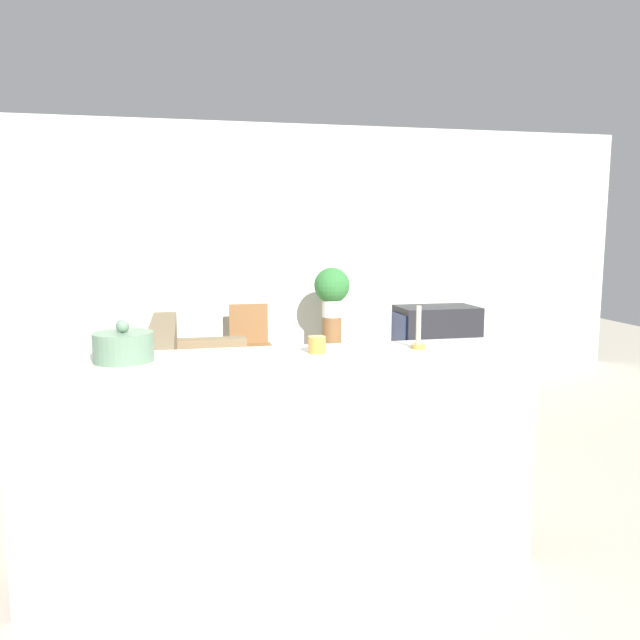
{
  "coord_description": "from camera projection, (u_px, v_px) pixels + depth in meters",
  "views": [
    {
      "loc": [
        -0.44,
        -3.2,
        1.6
      ],
      "look_at": [
        0.67,
        1.87,
        0.85
      ],
      "focal_mm": 35.0,
      "sensor_mm": 36.0,
      "label": 1
    }
  ],
  "objects": [
    {
      "name": "wooden_chair",
      "position": [
        250.0,
        342.0,
        6.33
      ],
      "size": [
        0.44,
        0.44,
        0.85
      ],
      "color": "olive",
      "rests_on": "ground_plane"
    },
    {
      "name": "wall_back",
      "position": [
        226.0,
        254.0,
        6.54
      ],
      "size": [
        9.0,
        0.06,
        2.7
      ],
      "color": "silver",
      "rests_on": "ground_plane"
    },
    {
      "name": "plant_stand",
      "position": [
        332.0,
        351.0,
        6.43
      ],
      "size": [
        0.2,
        0.2,
        0.72
      ],
      "color": "olive",
      "rests_on": "ground_plane"
    },
    {
      "name": "candle_jar",
      "position": [
        317.0,
        345.0,
        2.91
      ],
      "size": [
        0.08,
        0.08,
        0.08
      ],
      "color": "gold",
      "rests_on": "foreground_counter"
    },
    {
      "name": "tv_stand",
      "position": [
        435.0,
        388.0,
        5.37
      ],
      "size": [
        0.73,
        0.6,
        0.51
      ],
      "color": "olive",
      "rests_on": "ground_plane"
    },
    {
      "name": "decorative_bowl",
      "position": [
        123.0,
        346.0,
        2.72
      ],
      "size": [
        0.26,
        0.26,
        0.18
      ],
      "color": "gray",
      "rests_on": "foreground_counter"
    },
    {
      "name": "candlestick",
      "position": [
        418.0,
        335.0,
        3.01
      ],
      "size": [
        0.07,
        0.07,
        0.21
      ],
      "color": "#B7933D",
      "rests_on": "foreground_counter"
    },
    {
      "name": "television",
      "position": [
        436.0,
        333.0,
        5.3
      ],
      "size": [
        0.68,
        0.42,
        0.45
      ],
      "color": "#232328",
      "rests_on": "tv_stand"
    },
    {
      "name": "foreground_counter",
      "position": [
        285.0,
        461.0,
        2.95
      ],
      "size": [
        2.36,
        0.44,
        1.03
      ],
      "color": "beige",
      "rests_on": "ground_plane"
    },
    {
      "name": "couch",
      "position": [
        199.0,
        396.0,
        4.89
      ],
      "size": [
        0.82,
        1.8,
        0.87
      ],
      "color": "#847051",
      "rests_on": "ground_plane"
    },
    {
      "name": "ground_plane",
      "position": [
        274.0,
        524.0,
        3.42
      ],
      "size": [
        14.0,
        14.0,
        0.0
      ],
      "primitive_type": "plane",
      "color": "beige"
    },
    {
      "name": "potted_plant",
      "position": [
        332.0,
        288.0,
        6.33
      ],
      "size": [
        0.36,
        0.36,
        0.5
      ],
      "color": "white",
      "rests_on": "plant_stand"
    }
  ]
}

